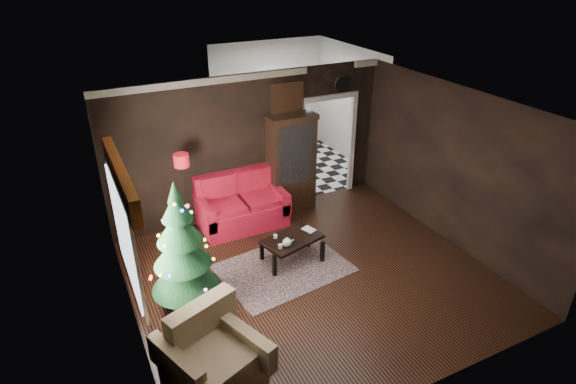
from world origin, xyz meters
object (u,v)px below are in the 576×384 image
loveseat (242,202)px  curio_cabinet (291,165)px  teapot (287,242)px  armchair (212,356)px  kitchen_table (288,160)px  floor_lamp (186,198)px  coffee_table (292,249)px  wall_clock (342,84)px  christmas_tree (181,245)px

loveseat → curio_cabinet: 1.25m
loveseat → curio_cabinet: size_ratio=0.89×
loveseat → teapot: loveseat is taller
armchair → kitchen_table: armchair is taller
curio_cabinet → floor_lamp: size_ratio=1.13×
curio_cabinet → floor_lamp: 2.22m
coffee_table → wall_clock: wall_clock is taller
loveseat → kitchen_table: (1.80, 1.65, -0.12)m
curio_cabinet → christmas_tree: christmas_tree is taller
coffee_table → wall_clock: 3.50m
teapot → kitchen_table: size_ratio=0.23×
coffee_table → teapot: bearing=-135.0°
curio_cabinet → armchair: bearing=-128.5°
floor_lamp → armchair: bearing=-100.8°
teapot → wall_clock: (2.22, 2.06, 1.85)m
curio_cabinet → christmas_tree: size_ratio=1.01×
wall_clock → kitchen_table: 2.43m
coffee_table → armchair: bearing=-136.8°
coffee_table → kitchen_table: bearing=64.6°
teapot → coffee_table: bearing=45.0°
loveseat → christmas_tree: (-1.59, -1.78, 0.55)m
loveseat → coffee_table: 1.53m
kitchen_table → floor_lamp: bearing=-149.9°
wall_clock → armchair: bearing=-137.1°
floor_lamp → teapot: bearing=-54.6°
loveseat → christmas_tree: 2.45m
christmas_tree → wall_clock: bearing=29.0°
floor_lamp → armchair: floor_lamp is taller
curio_cabinet → coffee_table: 2.02m
christmas_tree → coffee_table: (1.91, 0.31, -0.82)m
kitchen_table → loveseat: bearing=-137.5°
floor_lamp → teapot: floor_lamp is taller
teapot → christmas_tree: bearing=-176.0°
loveseat → floor_lamp: size_ratio=1.01×
christmas_tree → coffee_table: christmas_tree is taller
floor_lamp → wall_clock: size_ratio=5.26×
kitchen_table → christmas_tree: bearing=-134.6°
curio_cabinet → wall_clock: bearing=8.5°
floor_lamp → coffee_table: size_ratio=1.73×
floor_lamp → christmas_tree: bearing=-106.8°
floor_lamp → kitchen_table: (2.85, 1.65, -0.46)m
curio_cabinet → wall_clock: (1.20, 0.18, 1.43)m
christmas_tree → kitchen_table: (3.39, 3.43, -0.68)m
curio_cabinet → loveseat: bearing=-169.2°
curio_cabinet → wall_clock: 1.88m
wall_clock → christmas_tree: bearing=-151.0°
floor_lamp → kitchen_table: floor_lamp is taller
floor_lamp → christmas_tree: (-0.54, -1.78, 0.22)m
teapot → wall_clock: bearing=42.8°
loveseat → armchair: (-1.70, -3.36, -0.04)m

